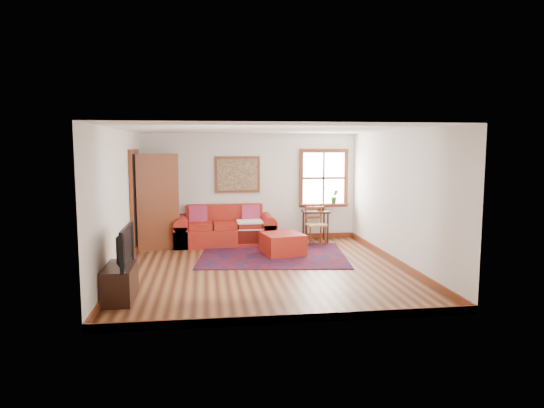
{
  "coord_description": "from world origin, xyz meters",
  "views": [
    {
      "loc": [
        -1.03,
        -8.5,
        2.22
      ],
      "look_at": [
        0.22,
        0.6,
        1.11
      ],
      "focal_mm": 32.0,
      "sensor_mm": 36.0,
      "label": 1
    }
  ],
  "objects": [
    {
      "name": "television",
      "position": [
        -2.26,
        -1.48,
        0.79
      ],
      "size": [
        0.13,
        0.99,
        0.57
      ],
      "primitive_type": "imported",
      "rotation": [
        0.0,
        0.0,
        1.57
      ],
      "color": "black",
      "rests_on": "media_cabinet"
    },
    {
      "name": "ladder_back_chair",
      "position": [
        1.4,
        2.06,
        0.49
      ],
      "size": [
        0.46,
        0.44,
        0.91
      ],
      "color": "tan",
      "rests_on": "ground"
    },
    {
      "name": "media_cabinet",
      "position": [
        -2.28,
        -1.46,
        0.25
      ],
      "size": [
        0.41,
        0.91,
        0.5
      ],
      "primitive_type": "cube",
      "color": "black",
      "rests_on": "ground"
    },
    {
      "name": "framed_artwork",
      "position": [
        -0.3,
        2.71,
        1.55
      ],
      "size": [
        1.05,
        0.07,
        0.85
      ],
      "color": "maroon",
      "rests_on": "ground"
    },
    {
      "name": "red_ottoman",
      "position": [
        0.51,
        1.08,
        0.22
      ],
      "size": [
        0.92,
        0.92,
        0.44
      ],
      "primitive_type": "cube",
      "rotation": [
        0.0,
        0.0,
        0.21
      ],
      "color": "#A21F14",
      "rests_on": "ground"
    },
    {
      "name": "side_table",
      "position": [
        1.48,
        2.35,
        0.6
      ],
      "size": [
        0.6,
        0.45,
        0.72
      ],
      "color": "black",
      "rests_on": "ground"
    },
    {
      "name": "candle_hurricane",
      "position": [
        -2.23,
        -1.09,
        0.58
      ],
      "size": [
        0.12,
        0.12,
        0.18
      ],
      "color": "silver",
      "rests_on": "media_cabinet"
    },
    {
      "name": "ground",
      "position": [
        0.0,
        0.0,
        0.0
      ],
      "size": [
        5.5,
        5.5,
        0.0
      ],
      "primitive_type": "plane",
      "color": "#472213",
      "rests_on": "ground"
    },
    {
      "name": "room_envelope",
      "position": [
        0.0,
        0.02,
        1.65
      ],
      "size": [
        5.04,
        5.54,
        2.52
      ],
      "color": "silver",
      "rests_on": "ground"
    },
    {
      "name": "window",
      "position": [
        1.78,
        2.7,
        1.31
      ],
      "size": [
        1.18,
        0.2,
        1.38
      ],
      "color": "white",
      "rests_on": "ground"
    },
    {
      "name": "doorway",
      "position": [
        -2.21,
        1.78,
        1.07
      ],
      "size": [
        0.89,
        1.08,
        2.14
      ],
      "color": "black",
      "rests_on": "ground"
    },
    {
      "name": "red_leather_sofa",
      "position": [
        -0.61,
        2.31,
        0.29
      ],
      "size": [
        2.24,
        0.93,
        0.88
      ],
      "color": "#A21F14",
      "rests_on": "ground"
    },
    {
      "name": "persian_rug",
      "position": [
        0.29,
        1.04,
        0.01
      ],
      "size": [
        3.16,
        2.65,
        0.02
      ],
      "primitive_type": "cube",
      "rotation": [
        0.0,
        0.0,
        -0.12
      ],
      "color": "#580C0F",
      "rests_on": "ground"
    }
  ]
}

